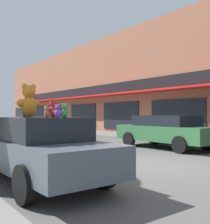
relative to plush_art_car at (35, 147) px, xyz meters
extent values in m
plane|color=#514F4C|center=(3.50, -0.30, -0.78)|extent=(260.00, 260.00, 0.00)
cube|color=#9E6047|center=(16.19, 12.47, 3.07)|extent=(11.01, 41.58, 7.69)
cube|color=red|center=(10.16, 12.47, 2.19)|extent=(1.06, 34.93, 0.12)
cube|color=black|center=(10.64, 12.47, 2.74)|extent=(0.08, 33.27, 0.70)
cube|color=black|center=(10.65, 4.67, 0.62)|extent=(0.06, 3.95, 2.00)
cube|color=black|center=(10.65, 9.87, 0.62)|extent=(0.06, 3.95, 2.00)
cube|color=black|center=(10.65, 15.07, 0.62)|extent=(0.06, 3.95, 2.00)
cube|color=black|center=(10.65, 20.27, 0.62)|extent=(0.06, 3.95, 2.00)
cube|color=black|center=(10.65, 25.46, 0.62)|extent=(0.06, 3.95, 2.00)
cube|color=black|center=(10.65, 30.66, 0.62)|extent=(0.06, 3.95, 2.00)
cube|color=#4C5660|center=(0.00, 0.00, -0.13)|extent=(1.81, 4.82, 0.61)
cube|color=black|center=(0.00, 0.00, 0.42)|extent=(1.56, 2.66, 0.49)
cylinder|color=black|center=(0.81, 1.50, -0.44)|extent=(0.21, 0.68, 0.68)
cylinder|color=black|center=(-0.81, -1.50, -0.44)|extent=(0.21, 0.68, 0.68)
cylinder|color=black|center=(0.87, -1.47, -0.44)|extent=(0.21, 0.68, 0.68)
ellipsoid|color=orange|center=(-0.07, 0.23, 0.91)|extent=(0.40, 0.35, 0.48)
sphere|color=orange|center=(-0.07, 0.23, 1.26)|extent=(0.34, 0.34, 0.30)
sphere|color=orange|center=(0.04, 0.24, 1.38)|extent=(0.14, 0.14, 0.13)
sphere|color=orange|center=(-0.18, 0.22, 1.38)|extent=(0.14, 0.14, 0.13)
sphere|color=#FFBA41|center=(-0.08, 0.36, 1.25)|extent=(0.13, 0.13, 0.12)
sphere|color=orange|center=(0.12, 0.28, 0.99)|extent=(0.19, 0.19, 0.18)
sphere|color=orange|center=(-0.26, 0.24, 0.99)|extent=(0.19, 0.19, 0.18)
ellipsoid|color=red|center=(0.03, -0.84, 0.79)|extent=(0.23, 0.21, 0.24)
sphere|color=red|center=(0.03, -0.84, 0.97)|extent=(0.20, 0.20, 0.15)
sphere|color=red|center=(0.08, -0.82, 1.02)|extent=(0.08, 0.08, 0.06)
sphere|color=red|center=(-0.02, -0.86, 1.02)|extent=(0.08, 0.08, 0.06)
sphere|color=#FF4741|center=(0.01, -0.78, 0.96)|extent=(0.07, 0.07, 0.06)
sphere|color=red|center=(0.12, -0.79, 0.83)|extent=(0.11, 0.11, 0.09)
sphere|color=red|center=(-0.06, -0.86, 0.83)|extent=(0.11, 0.11, 0.09)
ellipsoid|color=green|center=(0.16, -1.09, 0.76)|extent=(0.15, 0.14, 0.18)
sphere|color=green|center=(0.16, -1.09, 0.89)|extent=(0.13, 0.13, 0.11)
sphere|color=green|center=(0.20, -1.09, 0.93)|extent=(0.05, 0.05, 0.05)
sphere|color=green|center=(0.12, -1.08, 0.93)|extent=(0.05, 0.05, 0.05)
sphere|color=#5ADA6D|center=(0.17, -1.04, 0.88)|extent=(0.05, 0.05, 0.04)
sphere|color=green|center=(0.23, -1.09, 0.79)|extent=(0.08, 0.08, 0.06)
sphere|color=green|center=(0.09, -1.06, 0.79)|extent=(0.08, 0.08, 0.06)
ellipsoid|color=purple|center=(-0.04, -1.18, 0.75)|extent=(0.16, 0.16, 0.16)
sphere|color=purple|center=(-0.04, -1.18, 0.87)|extent=(0.15, 0.15, 0.10)
sphere|color=purple|center=(-0.01, -1.21, 0.91)|extent=(0.06, 0.06, 0.04)
sphere|color=purple|center=(-0.07, -1.15, 0.91)|extent=(0.06, 0.06, 0.04)
sphere|color=#BA67ED|center=(-0.01, -1.15, 0.86)|extent=(0.06, 0.06, 0.04)
sphere|color=purple|center=(0.01, -1.22, 0.78)|extent=(0.08, 0.08, 0.06)
sphere|color=purple|center=(-0.08, -1.13, 0.78)|extent=(0.08, 0.08, 0.06)
ellipsoid|color=blue|center=(0.17, 1.16, 0.74)|extent=(0.12, 0.13, 0.13)
sphere|color=blue|center=(0.17, 1.16, 0.83)|extent=(0.11, 0.11, 0.08)
sphere|color=blue|center=(0.18, 1.13, 0.87)|extent=(0.05, 0.05, 0.04)
sphere|color=blue|center=(0.16, 1.19, 0.87)|extent=(0.05, 0.05, 0.04)
sphere|color=#548DFF|center=(0.21, 1.18, 0.83)|extent=(0.04, 0.04, 0.03)
sphere|color=blue|center=(0.20, 1.12, 0.76)|extent=(0.06, 0.06, 0.05)
sphere|color=blue|center=(0.16, 1.21, 0.76)|extent=(0.06, 0.06, 0.05)
ellipsoid|color=olive|center=(-0.27, -1.20, 0.74)|extent=(0.14, 0.15, 0.15)
sphere|color=olive|center=(-0.27, -1.20, 0.85)|extent=(0.13, 0.13, 0.09)
sphere|color=olive|center=(-0.25, -1.17, 0.89)|extent=(0.05, 0.05, 0.04)
sphere|color=olive|center=(-0.29, -1.22, 0.89)|extent=(0.05, 0.05, 0.04)
sphere|color=tan|center=(-0.30, -1.17, 0.84)|extent=(0.05, 0.05, 0.04)
sphere|color=olive|center=(-0.24, -1.15, 0.77)|extent=(0.07, 0.07, 0.05)
sphere|color=olive|center=(-0.31, -1.24, 0.77)|extent=(0.07, 0.07, 0.05)
cube|color=#336B3D|center=(7.10, 2.38, -0.11)|extent=(1.80, 4.77, 0.66)
cube|color=black|center=(7.10, 2.38, 0.45)|extent=(1.58, 2.79, 0.46)
cylinder|color=black|center=(6.22, 3.85, -0.44)|extent=(0.20, 0.68, 0.68)
cylinder|color=black|center=(7.98, 3.85, -0.44)|extent=(0.20, 0.68, 0.68)
cylinder|color=black|center=(6.22, 0.90, -0.44)|extent=(0.20, 0.68, 0.68)
cylinder|color=black|center=(7.98, 0.90, -0.44)|extent=(0.20, 0.68, 0.68)
camera|label=1|loc=(-2.52, -6.08, 0.74)|focal=45.00mm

